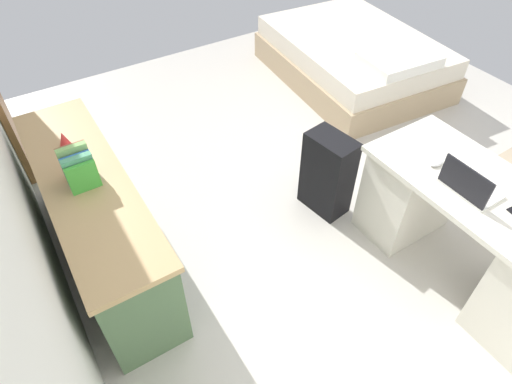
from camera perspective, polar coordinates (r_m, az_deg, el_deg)
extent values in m
plane|color=beige|center=(3.75, 8.47, 2.11)|extent=(5.36, 5.36, 0.00)
cube|color=silver|center=(2.86, 28.16, -0.32)|extent=(1.44, 0.67, 0.04)
cube|color=beige|center=(3.26, 19.48, 0.21)|extent=(0.40, 0.60, 0.70)
cylinder|color=black|center=(3.92, 30.52, -2.26)|extent=(0.52, 0.52, 0.04)
cube|color=#4C6B47|center=(3.05, -19.85, -3.74)|extent=(1.76, 0.44, 0.69)
cube|color=tan|center=(2.81, -21.63, 1.26)|extent=(1.80, 0.48, 0.04)
cube|color=#415B3C|center=(2.93, -12.65, -9.08)|extent=(0.67, 0.01, 0.24)
cube|color=#415B3C|center=(3.46, -17.69, 0.15)|extent=(0.67, 0.01, 0.24)
cube|color=tan|center=(5.07, 12.30, 15.81)|extent=(2.01, 1.56, 0.28)
cube|color=silver|center=(4.96, 12.73, 18.22)|extent=(1.95, 1.49, 0.20)
cube|color=white|center=(4.46, 18.27, 16.15)|extent=(0.54, 0.72, 0.10)
cube|color=black|center=(3.27, 9.34, 2.33)|extent=(0.39, 0.27, 0.66)
cube|color=silver|center=(2.81, 26.34, 0.46)|extent=(0.31, 0.22, 0.02)
cube|color=black|center=(2.67, 25.71, 1.22)|extent=(0.31, 0.01, 0.19)
ellipsoid|color=white|center=(2.90, 22.54, 3.58)|extent=(0.06, 0.10, 0.03)
cube|color=green|center=(2.66, -21.66, 1.76)|extent=(0.03, 0.17, 0.19)
cube|color=#4E9B73|center=(2.68, -21.97, 2.47)|extent=(0.04, 0.17, 0.21)
cube|color=#336ABD|center=(2.71, -22.16, 2.84)|extent=(0.03, 0.17, 0.20)
cube|color=#80B561|center=(2.73, -22.47, 3.58)|extent=(0.04, 0.17, 0.24)
cube|color=#8C5E3E|center=(2.77, -22.63, 3.86)|extent=(0.04, 0.17, 0.21)
cone|color=red|center=(3.06, -23.87, 6.31)|extent=(0.08, 0.08, 0.11)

